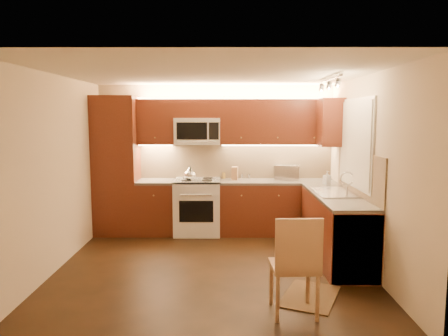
{
  "coord_description": "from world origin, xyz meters",
  "views": [
    {
      "loc": [
        0.17,
        -5.4,
        1.97
      ],
      "look_at": [
        0.15,
        0.55,
        1.25
      ],
      "focal_mm": 34.38,
      "sensor_mm": 36.0,
      "label": 1
    }
  ],
  "objects_px": {
    "sink": "(334,187)",
    "dining_chair": "(294,264)",
    "knife_block": "(235,173)",
    "stove": "(198,207)",
    "kettle": "(190,173)",
    "soap_bottle": "(327,177)",
    "toaster_oven": "(287,172)",
    "microwave": "(197,131)"
  },
  "relations": [
    {
      "from": "microwave",
      "to": "soap_bottle",
      "type": "xyz_separation_m",
      "value": [
        2.09,
        -0.47,
        -0.72
      ]
    },
    {
      "from": "soap_bottle",
      "to": "toaster_oven",
      "type": "bearing_deg",
      "value": 117.87
    },
    {
      "from": "sink",
      "to": "toaster_oven",
      "type": "bearing_deg",
      "value": 111.07
    },
    {
      "from": "stove",
      "to": "toaster_oven",
      "type": "xyz_separation_m",
      "value": [
        1.52,
        0.13,
        0.57
      ]
    },
    {
      "from": "kettle",
      "to": "stove",
      "type": "bearing_deg",
      "value": 27.96
    },
    {
      "from": "knife_block",
      "to": "toaster_oven",
      "type": "bearing_deg",
      "value": 7.81
    },
    {
      "from": "microwave",
      "to": "soap_bottle",
      "type": "height_order",
      "value": "microwave"
    },
    {
      "from": "sink",
      "to": "dining_chair",
      "type": "xyz_separation_m",
      "value": [
        -0.85,
        -1.83,
        -0.46
      ]
    },
    {
      "from": "kettle",
      "to": "toaster_oven",
      "type": "distance_m",
      "value": 1.65
    },
    {
      "from": "microwave",
      "to": "sink",
      "type": "relative_size",
      "value": 0.88
    },
    {
      "from": "toaster_oven",
      "to": "soap_bottle",
      "type": "relative_size",
      "value": 2.02
    },
    {
      "from": "stove",
      "to": "soap_bottle",
      "type": "bearing_deg",
      "value": -9.13
    },
    {
      "from": "knife_block",
      "to": "soap_bottle",
      "type": "xyz_separation_m",
      "value": [
        1.46,
        -0.45,
        -0.01
      ]
    },
    {
      "from": "knife_block",
      "to": "dining_chair",
      "type": "relative_size",
      "value": 0.22
    },
    {
      "from": "microwave",
      "to": "knife_block",
      "type": "xyz_separation_m",
      "value": [
        0.63,
        -0.02,
        -0.71
      ]
    },
    {
      "from": "stove",
      "to": "kettle",
      "type": "height_order",
      "value": "kettle"
    },
    {
      "from": "stove",
      "to": "microwave",
      "type": "xyz_separation_m",
      "value": [
        0.0,
        0.14,
        1.26
      ]
    },
    {
      "from": "toaster_oven",
      "to": "knife_block",
      "type": "xyz_separation_m",
      "value": [
        -0.89,
        -0.01,
        -0.02
      ]
    },
    {
      "from": "sink",
      "to": "kettle",
      "type": "bearing_deg",
      "value": 154.15
    },
    {
      "from": "knife_block",
      "to": "dining_chair",
      "type": "distance_m",
      "value": 3.16
    },
    {
      "from": "stove",
      "to": "sink",
      "type": "distance_m",
      "value": 2.35
    },
    {
      "from": "kettle",
      "to": "soap_bottle",
      "type": "relative_size",
      "value": 1.16
    },
    {
      "from": "sink",
      "to": "soap_bottle",
      "type": "height_order",
      "value": "soap_bottle"
    },
    {
      "from": "kettle",
      "to": "soap_bottle",
      "type": "height_order",
      "value": "kettle"
    },
    {
      "from": "soap_bottle",
      "to": "dining_chair",
      "type": "distance_m",
      "value": 2.82
    },
    {
      "from": "stove",
      "to": "microwave",
      "type": "height_order",
      "value": "microwave"
    },
    {
      "from": "kettle",
      "to": "toaster_oven",
      "type": "bearing_deg",
      "value": -5.74
    },
    {
      "from": "sink",
      "to": "knife_block",
      "type": "distance_m",
      "value": 1.85
    },
    {
      "from": "microwave",
      "to": "sink",
      "type": "bearing_deg",
      "value": -32.21
    },
    {
      "from": "microwave",
      "to": "toaster_oven",
      "type": "bearing_deg",
      "value": -0.28
    },
    {
      "from": "knife_block",
      "to": "dining_chair",
      "type": "bearing_deg",
      "value": -73.03
    },
    {
      "from": "kettle",
      "to": "knife_block",
      "type": "relative_size",
      "value": 1.1
    },
    {
      "from": "sink",
      "to": "stove",
      "type": "bearing_deg",
      "value": 150.64
    },
    {
      "from": "kettle",
      "to": "toaster_oven",
      "type": "xyz_separation_m",
      "value": [
        1.63,
        0.23,
        -0.01
      ]
    },
    {
      "from": "stove",
      "to": "toaster_oven",
      "type": "bearing_deg",
      "value": 4.8
    },
    {
      "from": "toaster_oven",
      "to": "microwave",
      "type": "bearing_deg",
      "value": -168.3
    },
    {
      "from": "sink",
      "to": "knife_block",
      "type": "bearing_deg",
      "value": 137.83
    },
    {
      "from": "sink",
      "to": "dining_chair",
      "type": "height_order",
      "value": "sink"
    },
    {
      "from": "stove",
      "to": "knife_block",
      "type": "relative_size",
      "value": 4.19
    },
    {
      "from": "soap_bottle",
      "to": "microwave",
      "type": "bearing_deg",
      "value": 144.34
    },
    {
      "from": "sink",
      "to": "knife_block",
      "type": "xyz_separation_m",
      "value": [
        -1.37,
        1.24,
        0.03
      ]
    },
    {
      "from": "knife_block",
      "to": "microwave",
      "type": "bearing_deg",
      "value": -174.24
    }
  ]
}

